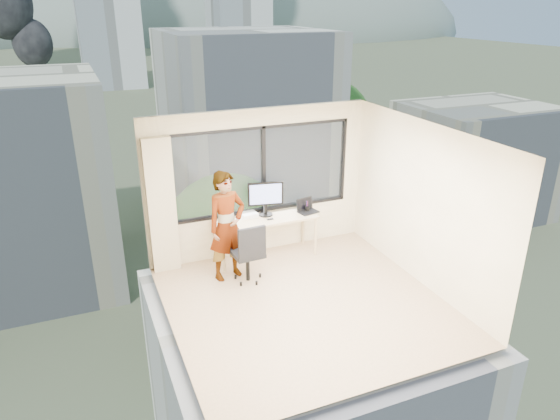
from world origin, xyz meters
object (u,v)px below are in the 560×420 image
person (227,226)px  handbag (303,203)px  chair (247,251)px  laptop (308,207)px  monitor (266,199)px  game_console (249,215)px  desk (266,238)px

person → handbag: (1.62, 0.57, -0.07)m
chair → person: (-0.25, 0.25, 0.39)m
person → laptop: 1.66m
handbag → monitor: bearing=-178.8°
monitor → game_console: 0.41m
desk → game_console: bearing=144.6°
chair → laptop: size_ratio=2.92×
handbag → chair: bearing=-150.6°
desk → game_console: (-0.25, 0.18, 0.41)m
game_console → laptop: (1.05, -0.23, 0.08)m
person → monitor: bearing=16.6°
game_console → laptop: laptop is taller
person → monitor: (0.87, 0.54, 0.15)m
chair → game_console: size_ratio=3.77×
desk → monitor: 0.70m
monitor → handbag: bearing=14.5°
person → handbag: bearing=4.5°
person → laptop: bearing=-2.4°
desk → chair: 0.89m
laptop → desk: bearing=163.9°
laptop → handbag: bearing=77.7°
chair → game_console: (0.32, 0.84, 0.26)m
game_console → laptop: size_ratio=0.77×
laptop → handbag: laptop is taller
chair → laptop: 1.54m
game_console → person: bearing=-139.5°
chair → handbag: bearing=28.3°
handbag → game_console: bearing=177.5°
monitor → desk: bearing=-101.7°
person → game_console: 0.83m
person → game_console: person is taller
monitor → handbag: monitor is taller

